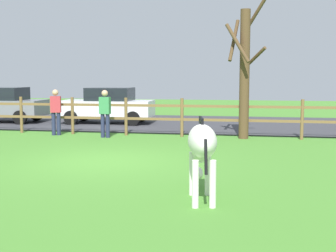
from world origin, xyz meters
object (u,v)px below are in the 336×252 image
at_px(parked_car_white, 108,105).
at_px(parked_car_grey, 1,104).
at_px(visitor_left_of_tree, 56,110).
at_px(visitor_right_of_tree, 105,111).
at_px(bare_tree, 244,69).
at_px(zebra, 202,147).

bearing_deg(parked_car_white, parked_car_grey, -175.23).
bearing_deg(visitor_left_of_tree, visitor_right_of_tree, -8.25).
height_order(bare_tree, visitor_left_of_tree, bare_tree).
bearing_deg(visitor_left_of_tree, zebra, -51.42).
bearing_deg(visitor_left_of_tree, parked_car_white, 80.55).
height_order(zebra, parked_car_grey, parked_car_grey).
relative_size(zebra, visitor_left_of_tree, 1.17).
bearing_deg(bare_tree, visitor_left_of_tree, -176.91).
xyz_separation_m(zebra, visitor_left_of_tree, (-6.12, 7.68, -0.02)).
distance_m(zebra, visitor_right_of_tree, 8.50).
bearing_deg(parked_car_grey, zebra, -47.22).
relative_size(visitor_left_of_tree, visitor_right_of_tree, 1.00).
height_order(parked_car_grey, parked_car_white, same).
xyz_separation_m(parked_car_grey, visitor_right_of_tree, (6.17, -3.80, 0.06)).
distance_m(bare_tree, visitor_left_of_tree, 6.79).
xyz_separation_m(zebra, parked_car_grey, (-10.36, 11.20, -0.08)).
xyz_separation_m(bare_tree, zebra, (-0.50, -8.03, -1.42)).
height_order(bare_tree, zebra, bare_tree).
bearing_deg(visitor_right_of_tree, bare_tree, 7.75).
distance_m(parked_car_white, visitor_right_of_tree, 4.40).
relative_size(parked_car_white, visitor_left_of_tree, 2.48).
bearing_deg(visitor_left_of_tree, bare_tree, 3.09).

